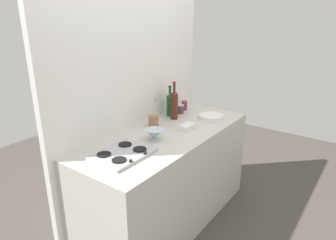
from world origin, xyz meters
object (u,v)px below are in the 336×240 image
at_px(wine_bottle_mid_left, 170,104).
at_px(wine_bottle_leftmost, 174,104).
at_px(mixing_bowl, 154,134).
at_px(utensil_crock, 153,121).
at_px(butter_dish, 187,127).
at_px(condiment_jar_rear, 184,105).
at_px(condiment_jar_front, 181,109).
at_px(stovetop_hob, 122,154).
at_px(plate_stack, 211,117).

bearing_deg(wine_bottle_mid_left, wine_bottle_leftmost, -121.42).
relative_size(wine_bottle_leftmost, mixing_bowl, 2.35).
relative_size(wine_bottle_leftmost, utensil_crock, 1.39).
bearing_deg(utensil_crock, butter_dish, -70.35).
bearing_deg(utensil_crock, wine_bottle_mid_left, 9.97).
relative_size(utensil_crock, condiment_jar_rear, 2.61).
distance_m(butter_dish, condiment_jar_front, 0.48).
bearing_deg(mixing_bowl, condiment_jar_rear, 16.50).
height_order(butter_dish, condiment_jar_rear, condiment_jar_rear).
bearing_deg(butter_dish, condiment_jar_rear, 35.51).
xyz_separation_m(wine_bottle_leftmost, wine_bottle_mid_left, (0.06, 0.09, -0.03)).
height_order(stovetop_hob, condiment_jar_front, condiment_jar_front).
bearing_deg(utensil_crock, mixing_bowl, -140.05).
height_order(stovetop_hob, utensil_crock, utensil_crock).
distance_m(stovetop_hob, utensil_crock, 0.64).
relative_size(utensil_crock, condiment_jar_front, 2.84).
relative_size(plate_stack, condiment_jar_front, 2.57).
bearing_deg(condiment_jar_rear, wine_bottle_leftmost, -166.18).
xyz_separation_m(utensil_crock, condiment_jar_rear, (0.59, 0.04, -0.00)).
bearing_deg(plate_stack, stovetop_hob, 172.77).
distance_m(wine_bottle_mid_left, utensil_crock, 0.36).
distance_m(wine_bottle_leftmost, condiment_jar_rear, 0.33).
bearing_deg(mixing_bowl, wine_bottle_mid_left, 24.16).
height_order(wine_bottle_leftmost, wine_bottle_mid_left, wine_bottle_leftmost).
distance_m(wine_bottle_mid_left, mixing_bowl, 0.65).
height_order(wine_bottle_mid_left, utensil_crock, wine_bottle_mid_left).
xyz_separation_m(plate_stack, utensil_crock, (-0.49, 0.34, 0.03)).
distance_m(wine_bottle_mid_left, condiment_jar_front, 0.15).
bearing_deg(wine_bottle_mid_left, mixing_bowl, -155.84).
xyz_separation_m(butter_dish, utensil_crock, (-0.11, 0.30, 0.03)).
bearing_deg(stovetop_hob, mixing_bowl, -0.89).
bearing_deg(condiment_jar_front, utensil_crock, -178.77).
relative_size(wine_bottle_mid_left, mixing_bowl, 1.94).
bearing_deg(utensil_crock, wine_bottle_leftmost, -5.91).
distance_m(stovetop_hob, wine_bottle_mid_left, 0.99).
distance_m(butter_dish, condiment_jar_rear, 0.60).
distance_m(mixing_bowl, condiment_jar_front, 0.74).
bearing_deg(wine_bottle_leftmost, wine_bottle_mid_left, 58.58).
relative_size(butter_dish, utensil_crock, 0.55).
xyz_separation_m(stovetop_hob, condiment_jar_rear, (1.20, 0.24, 0.04)).
bearing_deg(plate_stack, wine_bottle_leftmost, 123.13).
relative_size(wine_bottle_leftmost, condiment_jar_front, 3.96).
height_order(plate_stack, utensil_crock, utensil_crock).
bearing_deg(plate_stack, mixing_bowl, 169.61).
xyz_separation_m(condiment_jar_front, condiment_jar_rear, (0.12, 0.03, 0.00)).
bearing_deg(condiment_jar_rear, utensil_crock, -175.69).
relative_size(mixing_bowl, utensil_crock, 0.59).
height_order(wine_bottle_mid_left, condiment_jar_front, wine_bottle_mid_left).
bearing_deg(wine_bottle_mid_left, butter_dish, -123.21).
xyz_separation_m(stovetop_hob, wine_bottle_leftmost, (0.90, 0.17, 0.13)).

